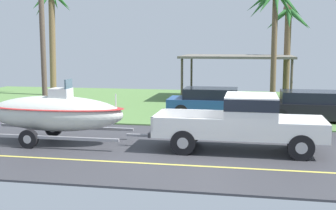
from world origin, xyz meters
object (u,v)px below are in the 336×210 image
at_px(parked_sedan_near, 214,103).
at_px(palm_tree_near_left, 51,15).
at_px(palm_tree_mid, 275,11).
at_px(carport_awning, 237,58).
at_px(boat_on_trailer, 54,113).
at_px(utility_pole, 42,21).
at_px(palm_tree_far_left, 289,28).
at_px(parked_sedan_far, 314,107).
at_px(pickup_truck_towing, 250,120).

height_order(parked_sedan_near, palm_tree_near_left, palm_tree_near_left).
relative_size(palm_tree_near_left, palm_tree_mid, 1.11).
bearing_deg(parked_sedan_near, carport_awning, 82.34).
xyz_separation_m(boat_on_trailer, utility_pole, (-2.48, 4.33, 3.42)).
relative_size(parked_sedan_near, palm_tree_near_left, 0.62).
relative_size(boat_on_trailer, palm_tree_far_left, 1.07).
bearing_deg(palm_tree_mid, parked_sedan_far, -63.92).
xyz_separation_m(boat_on_trailer, carport_awning, (6.01, 13.00, 1.57)).
bearing_deg(boat_on_trailer, carport_awning, 65.17).
height_order(parked_sedan_far, palm_tree_far_left, palm_tree_far_left).
bearing_deg(parked_sedan_near, palm_tree_near_left, 150.26).
distance_m(carport_awning, utility_pole, 12.28).
xyz_separation_m(parked_sedan_near, carport_awning, (0.86, 6.41, 1.96)).
xyz_separation_m(pickup_truck_towing, palm_tree_mid, (1.15, 9.52, 4.15)).
height_order(boat_on_trailer, palm_tree_near_left, palm_tree_near_left).
relative_size(parked_sedan_far, carport_awning, 0.68).
bearing_deg(parked_sedan_far, boat_on_trailer, -147.95).
distance_m(boat_on_trailer, parked_sedan_near, 8.38).
height_order(parked_sedan_far, carport_awning, carport_awning).
distance_m(carport_awning, palm_tree_near_left, 12.46).
bearing_deg(carport_awning, palm_tree_mid, -60.37).
bearing_deg(parked_sedan_near, palm_tree_far_left, 62.87).
bearing_deg(pickup_truck_towing, palm_tree_far_left, 80.91).
relative_size(boat_on_trailer, carport_awning, 0.95).
bearing_deg(boat_on_trailer, palm_tree_near_left, 115.22).
height_order(boat_on_trailer, palm_tree_mid, palm_tree_mid).
height_order(pickup_truck_towing, palm_tree_mid, palm_tree_mid).
bearing_deg(parked_sedan_near, pickup_truck_towing, -75.62).
xyz_separation_m(palm_tree_mid, utility_pole, (-10.47, -5.19, -0.70)).
height_order(palm_tree_near_left, utility_pole, utility_pole).
distance_m(boat_on_trailer, palm_tree_far_left, 17.37).
relative_size(pickup_truck_towing, boat_on_trailer, 0.90).
relative_size(palm_tree_mid, utility_pole, 0.76).
xyz_separation_m(parked_sedan_far, palm_tree_far_left, (-0.54, 8.32, 3.78)).
xyz_separation_m(carport_awning, palm_tree_mid, (1.98, -3.48, 2.55)).
xyz_separation_m(pickup_truck_towing, parked_sedan_far, (2.84, 6.06, -0.36)).
relative_size(parked_sedan_far, utility_pole, 0.52).
bearing_deg(palm_tree_near_left, palm_tree_far_left, 4.98).
relative_size(parked_sedan_near, palm_tree_far_left, 0.76).
relative_size(parked_sedan_far, palm_tree_near_left, 0.62).
distance_m(parked_sedan_near, palm_tree_far_left, 9.53).
relative_size(pickup_truck_towing, utility_pole, 0.66).
height_order(pickup_truck_towing, carport_awning, carport_awning).
relative_size(pickup_truck_towing, palm_tree_mid, 0.87).
relative_size(carport_awning, utility_pole, 0.77).
height_order(palm_tree_far_left, utility_pole, utility_pole).
xyz_separation_m(boat_on_trailer, palm_tree_mid, (7.99, 9.52, 4.12)).
relative_size(carport_awning, palm_tree_far_left, 1.12).
bearing_deg(parked_sedan_near, palm_tree_mid, 45.86).
height_order(carport_awning, utility_pole, utility_pole).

